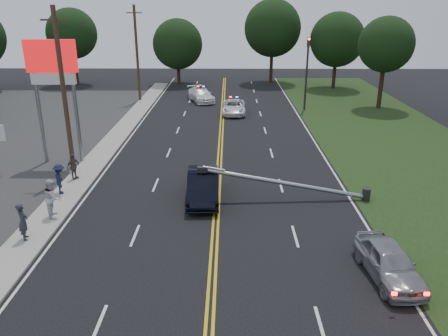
{
  "coord_description": "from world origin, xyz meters",
  "views": [
    {
      "loc": [
        0.62,
        -13.73,
        10.02
      ],
      "look_at": [
        0.37,
        8.4,
        1.7
      ],
      "focal_mm": 35.0,
      "sensor_mm": 36.0,
      "label": 1
    }
  ],
  "objects_px": {
    "waiting_sedan": "(389,262)",
    "pylon_sign": "(53,72)",
    "utility_pole_far": "(137,54)",
    "crashed_sedan": "(203,185)",
    "bystander_a": "(23,222)",
    "emergency_a": "(234,107)",
    "emergency_b": "(201,95)",
    "traffic_signal": "(307,67)",
    "bystander_d": "(73,166)",
    "bystander_b": "(53,198)",
    "utility_pole_mid": "(64,93)",
    "bystander_c": "(60,179)",
    "fallen_streetlight": "(295,184)"
  },
  "relations": [
    {
      "from": "traffic_signal",
      "to": "bystander_c",
      "type": "height_order",
      "value": "traffic_signal"
    },
    {
      "from": "utility_pole_mid",
      "to": "crashed_sedan",
      "type": "relative_size",
      "value": 2.11
    },
    {
      "from": "emergency_a",
      "to": "bystander_b",
      "type": "bearing_deg",
      "value": -111.61
    },
    {
      "from": "emergency_b",
      "to": "bystander_c",
      "type": "bearing_deg",
      "value": -124.25
    },
    {
      "from": "crashed_sedan",
      "to": "emergency_b",
      "type": "xyz_separation_m",
      "value": [
        -1.67,
        25.62,
        -0.06
      ]
    },
    {
      "from": "bystander_c",
      "to": "waiting_sedan",
      "type": "bearing_deg",
      "value": -136.6
    },
    {
      "from": "bystander_a",
      "to": "bystander_c",
      "type": "distance_m",
      "value": 5.05
    },
    {
      "from": "pylon_sign",
      "to": "waiting_sedan",
      "type": "xyz_separation_m",
      "value": [
        17.34,
        -13.17,
        -5.31
      ]
    },
    {
      "from": "pylon_sign",
      "to": "bystander_a",
      "type": "relative_size",
      "value": 4.6
    },
    {
      "from": "utility_pole_mid",
      "to": "bystander_c",
      "type": "height_order",
      "value": "utility_pole_mid"
    },
    {
      "from": "emergency_a",
      "to": "emergency_b",
      "type": "relative_size",
      "value": 0.95
    },
    {
      "from": "traffic_signal",
      "to": "bystander_d",
      "type": "height_order",
      "value": "traffic_signal"
    },
    {
      "from": "utility_pole_far",
      "to": "bystander_d",
      "type": "height_order",
      "value": "utility_pole_far"
    },
    {
      "from": "pylon_sign",
      "to": "bystander_a",
      "type": "distance_m",
      "value": 11.86
    },
    {
      "from": "crashed_sedan",
      "to": "bystander_a",
      "type": "xyz_separation_m",
      "value": [
        -7.73,
        -4.69,
        0.21
      ]
    },
    {
      "from": "utility_pole_mid",
      "to": "waiting_sedan",
      "type": "bearing_deg",
      "value": -34.85
    },
    {
      "from": "traffic_signal",
      "to": "bystander_d",
      "type": "distance_m",
      "value": 25.95
    },
    {
      "from": "fallen_streetlight",
      "to": "bystander_d",
      "type": "height_order",
      "value": "fallen_streetlight"
    },
    {
      "from": "traffic_signal",
      "to": "bystander_d",
      "type": "xyz_separation_m",
      "value": [
        -17.0,
        -19.32,
        -3.29
      ]
    },
    {
      "from": "bystander_b",
      "to": "emergency_a",
      "type": "bearing_deg",
      "value": -36.18
    },
    {
      "from": "bystander_a",
      "to": "bystander_c",
      "type": "xyz_separation_m",
      "value": [
        -0.2,
        5.05,
        -0.01
      ]
    },
    {
      "from": "utility_pole_mid",
      "to": "fallen_streetlight",
      "type": "bearing_deg",
      "value": -16.64
    },
    {
      "from": "waiting_sedan",
      "to": "bystander_b",
      "type": "height_order",
      "value": "bystander_b"
    },
    {
      "from": "waiting_sedan",
      "to": "pylon_sign",
      "type": "bearing_deg",
      "value": 137.02
    },
    {
      "from": "traffic_signal",
      "to": "crashed_sedan",
      "type": "xyz_separation_m",
      "value": [
        -9.07,
        -21.87,
        -3.42
      ]
    },
    {
      "from": "emergency_a",
      "to": "emergency_b",
      "type": "distance_m",
      "value": 6.7
    },
    {
      "from": "traffic_signal",
      "to": "waiting_sedan",
      "type": "bearing_deg",
      "value": -92.86
    },
    {
      "from": "utility_pole_far",
      "to": "bystander_b",
      "type": "height_order",
      "value": "utility_pole_far"
    },
    {
      "from": "waiting_sedan",
      "to": "bystander_d",
      "type": "xyz_separation_m",
      "value": [
        -15.54,
        9.84,
        0.23
      ]
    },
    {
      "from": "pylon_sign",
      "to": "fallen_streetlight",
      "type": "relative_size",
      "value": 0.85
    },
    {
      "from": "fallen_streetlight",
      "to": "pylon_sign",
      "type": "bearing_deg",
      "value": 157.78
    },
    {
      "from": "utility_pole_far",
      "to": "waiting_sedan",
      "type": "bearing_deg",
      "value": -64.19
    },
    {
      "from": "fallen_streetlight",
      "to": "bystander_c",
      "type": "height_order",
      "value": "fallen_streetlight"
    },
    {
      "from": "utility_pole_far",
      "to": "fallen_streetlight",
      "type": "bearing_deg",
      "value": -62.76
    },
    {
      "from": "bystander_d",
      "to": "bystander_a",
      "type": "bearing_deg",
      "value": -151.44
    },
    {
      "from": "emergency_b",
      "to": "bystander_c",
      "type": "xyz_separation_m",
      "value": [
        -6.26,
        -25.26,
        0.26
      ]
    },
    {
      "from": "emergency_a",
      "to": "bystander_a",
      "type": "height_order",
      "value": "bystander_a"
    },
    {
      "from": "utility_pole_mid",
      "to": "waiting_sedan",
      "type": "relative_size",
      "value": 2.48
    },
    {
      "from": "traffic_signal",
      "to": "bystander_b",
      "type": "height_order",
      "value": "traffic_signal"
    },
    {
      "from": "bystander_b",
      "to": "traffic_signal",
      "type": "bearing_deg",
      "value": -47.86
    },
    {
      "from": "bystander_d",
      "to": "waiting_sedan",
      "type": "bearing_deg",
      "value": -95.36
    },
    {
      "from": "utility_pole_far",
      "to": "emergency_a",
      "type": "height_order",
      "value": "utility_pole_far"
    },
    {
      "from": "traffic_signal",
      "to": "utility_pole_mid",
      "type": "distance_m",
      "value": 25.12
    },
    {
      "from": "waiting_sedan",
      "to": "fallen_streetlight",
      "type": "bearing_deg",
      "value": 104.55
    },
    {
      "from": "waiting_sedan",
      "to": "emergency_b",
      "type": "height_order",
      "value": "emergency_b"
    },
    {
      "from": "bystander_a",
      "to": "bystander_d",
      "type": "distance_m",
      "value": 7.24
    },
    {
      "from": "utility_pole_far",
      "to": "bystander_a",
      "type": "xyz_separation_m",
      "value": [
        0.7,
        -30.56,
        -4.09
      ]
    },
    {
      "from": "pylon_sign",
      "to": "utility_pole_far",
      "type": "relative_size",
      "value": 0.8
    },
    {
      "from": "utility_pole_far",
      "to": "crashed_sedan",
      "type": "relative_size",
      "value": 2.11
    },
    {
      "from": "waiting_sedan",
      "to": "crashed_sedan",
      "type": "bearing_deg",
      "value": 130.47
    }
  ]
}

